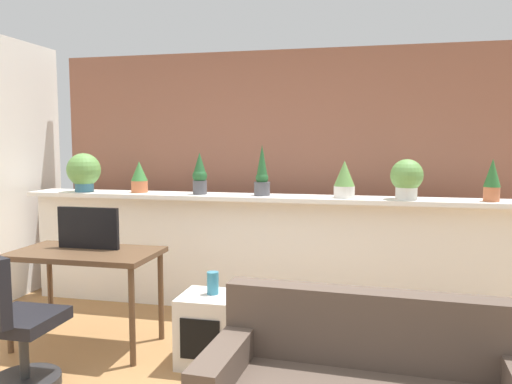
{
  "coord_description": "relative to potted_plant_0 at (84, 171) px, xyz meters",
  "views": [
    {
      "loc": [
        0.9,
        -2.51,
        1.58
      ],
      "look_at": [
        0.09,
        1.04,
        1.22
      ],
      "focal_mm": 35.29,
      "sensor_mm": 36.0,
      "label": 1
    }
  ],
  "objects": [
    {
      "name": "desk",
      "position": [
        0.63,
        -1.03,
        -0.63
      ],
      "size": [
        1.1,
        0.6,
        0.75
      ],
      "color": "brown",
      "rests_on": "ground"
    },
    {
      "name": "side_cube_shelf",
      "position": [
        1.65,
        -1.13,
        -1.04
      ],
      "size": [
        0.4,
        0.41,
        0.5
      ],
      "color": "silver",
      "rests_on": "ground"
    },
    {
      "name": "tv_monitor",
      "position": [
        0.61,
        -0.95,
        -0.38
      ],
      "size": [
        0.51,
        0.04,
        0.32
      ],
      "primitive_type": "cube",
      "color": "black",
      "rests_on": "desk"
    },
    {
      "name": "potted_plant_3",
      "position": [
        1.78,
        0.04,
        -0.01
      ],
      "size": [
        0.15,
        0.15,
        0.46
      ],
      "color": "#4C4C51",
      "rests_on": "plant_shelf"
    },
    {
      "name": "vase_on_shelf",
      "position": [
        1.67,
        -1.1,
        -0.71
      ],
      "size": [
        0.08,
        0.08,
        0.16
      ],
      "primitive_type": "cylinder",
      "color": "teal",
      "rests_on": "side_cube_shelf"
    },
    {
      "name": "potted_plant_0",
      "position": [
        0.0,
        0.0,
        0.0
      ],
      "size": [
        0.33,
        0.33,
        0.38
      ],
      "color": "#386B84",
      "rests_on": "plant_shelf"
    },
    {
      "name": "potted_plant_5",
      "position": [
        3.05,
        0.01,
        -0.02
      ],
      "size": [
        0.28,
        0.28,
        0.34
      ],
      "color": "silver",
      "rests_on": "plant_shelf"
    },
    {
      "name": "office_chair",
      "position": [
        0.58,
        -1.79,
        -0.91
      ],
      "size": [
        0.52,
        0.52,
        0.91
      ],
      "color": "#262628",
      "rests_on": "ground"
    },
    {
      "name": "potted_plant_4",
      "position": [
        2.52,
        0.01,
        -0.04
      ],
      "size": [
        0.18,
        0.18,
        0.33
      ],
      "color": "silver",
      "rests_on": "plant_shelf"
    },
    {
      "name": "plant_shelf",
      "position": [
        1.84,
        0.04,
        -0.22
      ],
      "size": [
        4.73,
        0.4,
        0.04
      ],
      "primitive_type": "cube",
      "color": "white",
      "rests_on": "divider_wall"
    },
    {
      "name": "potted_plant_2",
      "position": [
        1.19,
        0.02,
        -0.02
      ],
      "size": [
        0.14,
        0.14,
        0.39
      ],
      "color": "#4C4C51",
      "rests_on": "plant_shelf"
    },
    {
      "name": "brick_wall_behind",
      "position": [
        1.84,
        0.68,
        -0.04
      ],
      "size": [
        4.73,
        0.1,
        2.5
      ],
      "primitive_type": "cube",
      "color": "#935B47",
      "rests_on": "ground"
    },
    {
      "name": "potted_plant_1",
      "position": [
        0.57,
        0.05,
        -0.05
      ],
      "size": [
        0.16,
        0.16,
        0.3
      ],
      "color": "#C66B42",
      "rests_on": "plant_shelf"
    },
    {
      "name": "potted_plant_6",
      "position": [
        3.72,
        -0.0,
        -0.02
      ],
      "size": [
        0.13,
        0.13,
        0.35
      ],
      "color": "#C66B42",
      "rests_on": "plant_shelf"
    },
    {
      "name": "divider_wall",
      "position": [
        1.84,
        0.08,
        -0.77
      ],
      "size": [
        4.73,
        0.16,
        1.05
      ],
      "primitive_type": "cube",
      "color": "white",
      "rests_on": "ground"
    }
  ]
}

